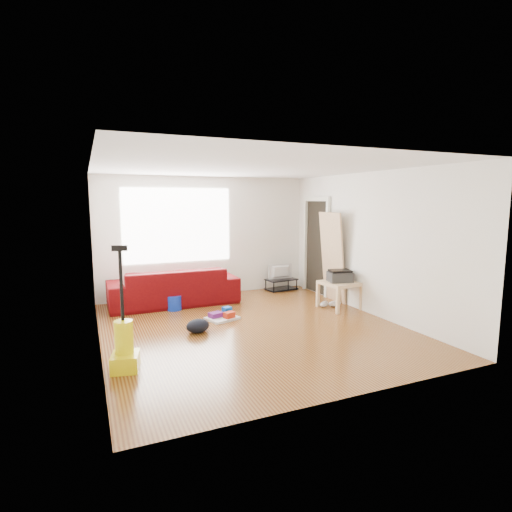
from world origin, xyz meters
name	(u,v)px	position (x,y,z in m)	size (l,w,h in m)	color
room	(252,248)	(0.07, 0.15, 1.25)	(4.51, 5.01, 2.51)	#52240B
sofa	(174,304)	(-0.83, 1.95, 0.00)	(2.44, 0.95, 0.71)	#3F0105
tv_stand	(281,284)	(1.65, 2.22, 0.14)	(0.72, 0.47, 0.25)	black
tv	(281,272)	(1.65, 2.22, 0.42)	(0.58, 0.08, 0.33)	black
side_table	(340,286)	(1.95, 0.41, 0.43)	(0.68, 0.68, 0.51)	tan
printer	(340,276)	(1.95, 0.41, 0.62)	(0.49, 0.41, 0.22)	#282828
bucket	(174,310)	(-0.92, 1.52, 0.00)	(0.27, 0.27, 0.27)	#0E2CB1
toilet_paper	(173,300)	(-0.93, 1.55, 0.19)	(0.11, 0.11, 0.10)	white
cleaning_tray	(223,316)	(-0.28, 0.62, 0.05)	(0.60, 0.53, 0.18)	silver
backpack	(198,332)	(-0.85, 0.11, 0.00)	(0.37, 0.30, 0.21)	black
sneakers	(329,304)	(1.85, 0.59, 0.05)	(0.47, 0.24, 0.11)	silver
vacuum	(125,347)	(-2.00, -0.86, 0.27)	(0.38, 0.41, 1.49)	yellow
door_panel	(331,301)	(2.13, 0.94, 0.00)	(0.04, 0.71, 1.78)	tan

